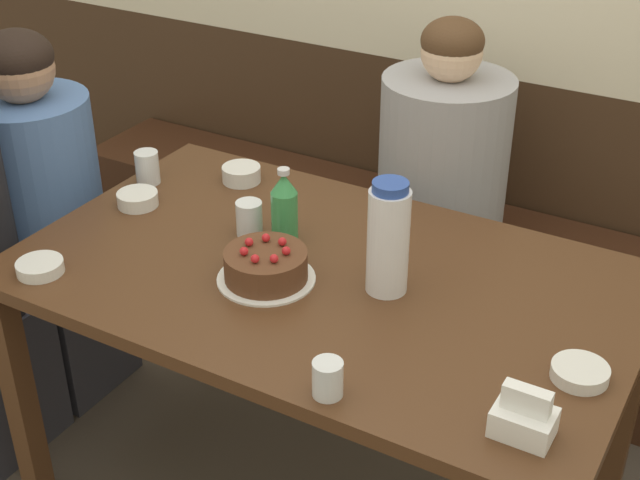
% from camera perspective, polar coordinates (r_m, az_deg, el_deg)
% --- Properties ---
extents(bench_seat, '(2.76, 0.38, 0.48)m').
position_cam_1_polar(bench_seat, '(2.99, 8.12, -2.76)').
color(bench_seat, '#381E11').
rests_on(bench_seat, ground_plane).
extents(dining_table, '(1.45, 0.87, 0.74)m').
position_cam_1_polar(dining_table, '(2.13, 0.26, -4.02)').
color(dining_table, '#4C2D19').
rests_on(dining_table, ground_plane).
extents(birthday_cake, '(0.23, 0.23, 0.09)m').
position_cam_1_polar(birthday_cake, '(2.04, -3.49, -1.68)').
color(birthday_cake, white).
rests_on(birthday_cake, dining_table).
extents(water_pitcher, '(0.09, 0.09, 0.27)m').
position_cam_1_polar(water_pitcher, '(1.96, 4.39, 0.09)').
color(water_pitcher, white).
rests_on(water_pitcher, dining_table).
extents(soju_bottle, '(0.07, 0.07, 0.19)m').
position_cam_1_polar(soju_bottle, '(2.17, -2.30, 2.14)').
color(soju_bottle, '#388E4C').
rests_on(soju_bottle, dining_table).
extents(napkin_holder, '(0.11, 0.08, 0.11)m').
position_cam_1_polar(napkin_holder, '(1.66, 12.93, -11.04)').
color(napkin_holder, white).
rests_on(napkin_holder, dining_table).
extents(bowl_soup_white, '(0.11, 0.11, 0.03)m').
position_cam_1_polar(bowl_soup_white, '(2.18, -17.48, -1.67)').
color(bowl_soup_white, white).
rests_on(bowl_soup_white, dining_table).
extents(bowl_rice_small, '(0.11, 0.11, 0.04)m').
position_cam_1_polar(bowl_rice_small, '(2.42, -11.59, 2.59)').
color(bowl_rice_small, white).
rests_on(bowl_rice_small, dining_table).
extents(bowl_side_dish, '(0.11, 0.11, 0.03)m').
position_cam_1_polar(bowl_side_dish, '(1.83, 16.30, -8.14)').
color(bowl_side_dish, white).
rests_on(bowl_side_dish, dining_table).
extents(bowl_sauce_shallow, '(0.11, 0.11, 0.04)m').
position_cam_1_polar(bowl_sauce_shallow, '(2.50, -5.05, 4.24)').
color(bowl_sauce_shallow, white).
rests_on(bowl_sauce_shallow, dining_table).
extents(glass_water_tall, '(0.07, 0.07, 0.09)m').
position_cam_1_polar(glass_water_tall, '(2.52, -11.00, 4.58)').
color(glass_water_tall, silver).
rests_on(glass_water_tall, dining_table).
extents(glass_tumbler_short, '(0.06, 0.06, 0.08)m').
position_cam_1_polar(glass_tumbler_short, '(1.71, 0.49, -8.86)').
color(glass_tumbler_short, silver).
rests_on(glass_tumbler_short, dining_table).
extents(glass_shot_small, '(0.07, 0.07, 0.09)m').
position_cam_1_polar(glass_shot_small, '(2.23, -4.55, 1.40)').
color(glass_shot_small, silver).
rests_on(glass_shot_small, dining_table).
extents(person_pale_blue_shirt, '(0.38, 0.38, 1.17)m').
position_cam_1_polar(person_pale_blue_shirt, '(2.71, 7.66, 1.84)').
color(person_pale_blue_shirt, '#33333D').
rests_on(person_pale_blue_shirt, ground_plane).
extents(person_grey_tee, '(0.35, 0.35, 1.15)m').
position_cam_1_polar(person_grey_tee, '(2.77, -17.11, 0.92)').
color(person_grey_tee, '#33333D').
rests_on(person_grey_tee, ground_plane).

